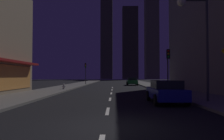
# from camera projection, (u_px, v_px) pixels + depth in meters

# --- Properties ---
(ground_plane) EXTENTS (78.00, 136.00, 0.10)m
(ground_plane) POSITION_uv_depth(u_px,v_px,m) (113.00, 86.00, 38.90)
(ground_plane) COLOR black
(sidewalk_right) EXTENTS (4.00, 76.00, 0.15)m
(sidewalk_right) POSITION_uv_depth(u_px,v_px,m) (150.00, 85.00, 38.81)
(sidewalk_right) COLOR #605E59
(sidewalk_right) RESTS_ON ground
(sidewalk_left) EXTENTS (4.00, 76.00, 0.15)m
(sidewalk_left) POSITION_uv_depth(u_px,v_px,m) (76.00, 85.00, 39.00)
(sidewalk_left) COLOR #605E59
(sidewalk_left) RESTS_ON ground
(lane_marking_center) EXTENTS (0.16, 28.20, 0.01)m
(lane_marking_center) POSITION_uv_depth(u_px,v_px,m) (111.00, 96.00, 17.92)
(lane_marking_center) COLOR silver
(lane_marking_center) RESTS_ON ground
(skyscraper_distant_tall) EXTENTS (7.05, 6.12, 53.16)m
(skyscraper_distant_tall) POSITION_uv_depth(u_px,v_px,m) (107.00, 35.00, 124.39)
(skyscraper_distant_tall) COLOR #484536
(skyscraper_distant_tall) RESTS_ON ground
(skyscraper_distant_mid) EXTENTS (9.00, 6.36, 41.87)m
(skyscraper_distant_mid) POSITION_uv_depth(u_px,v_px,m) (130.00, 43.00, 120.79)
(skyscraper_distant_mid) COLOR #363328
(skyscraper_distant_mid) RESTS_ON ground
(skyscraper_distant_short) EXTENTS (7.42, 8.67, 54.60)m
(skyscraper_distant_short) POSITION_uv_depth(u_px,v_px,m) (152.00, 33.00, 121.91)
(skyscraper_distant_short) COLOR brown
(skyscraper_distant_short) RESTS_ON ground
(car_parked_near) EXTENTS (1.98, 4.24, 1.45)m
(car_parked_near) POSITION_uv_depth(u_px,v_px,m) (166.00, 91.00, 13.21)
(car_parked_near) COLOR navy
(car_parked_near) RESTS_ON ground
(car_parked_far) EXTENTS (1.98, 4.24, 1.45)m
(car_parked_far) POSITION_uv_depth(u_px,v_px,m) (132.00, 81.00, 39.01)
(car_parked_far) COLOR #1E722D
(car_parked_far) RESTS_ON ground
(fire_hydrant_far_left) EXTENTS (0.42, 0.30, 0.65)m
(fire_hydrant_far_left) POSITION_uv_depth(u_px,v_px,m) (64.00, 86.00, 25.28)
(fire_hydrant_far_left) COLOR #B2B2B2
(fire_hydrant_far_left) RESTS_ON sidewalk_left
(traffic_light_near_right) EXTENTS (0.32, 0.48, 4.20)m
(traffic_light_near_right) POSITION_uv_depth(u_px,v_px,m) (168.00, 61.00, 20.00)
(traffic_light_near_right) COLOR #2D2D2D
(traffic_light_near_right) RESTS_ON sidewalk_right
(traffic_light_far_left) EXTENTS (0.32, 0.48, 4.20)m
(traffic_light_far_left) POSITION_uv_depth(u_px,v_px,m) (86.00, 69.00, 41.31)
(traffic_light_far_left) COLOR #2D2D2D
(traffic_light_far_left) RESTS_ON sidewalk_left
(street_lamp_right) EXTENTS (1.96, 0.56, 6.58)m
(street_lamp_right) POSITION_uv_depth(u_px,v_px,m) (194.00, 23.00, 13.14)
(street_lamp_right) COLOR #38383D
(street_lamp_right) RESTS_ON sidewalk_right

